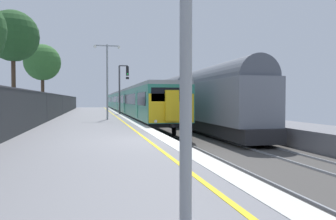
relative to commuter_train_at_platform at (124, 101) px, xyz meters
name	(u,v)px	position (x,y,z in m)	size (l,w,h in m)	color
ground	(224,154)	(0.54, -37.21, -1.88)	(17.40, 110.00, 1.21)	slate
commuter_train_at_platform	(124,101)	(0.00, 0.00, 0.00)	(2.83, 61.74, 3.81)	#2D846B
freight_train_adjacent_track	(192,98)	(4.00, -21.59, 0.40)	(2.60, 25.37, 4.86)	#232326
signal_gantry	(122,84)	(-1.48, -13.97, 1.96)	(1.10, 0.24, 5.18)	#47474C
platform_lamp_mid	(107,75)	(-3.39, -23.58, 2.11)	(2.00, 0.20, 5.73)	#93999E
background_tree_left	(13,38)	(-10.50, -21.55, 5.05)	(3.94, 3.94, 8.43)	#473323
background_tree_centre	(42,63)	(-10.07, -9.89, 4.35)	(4.06, 4.06, 7.76)	#473323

